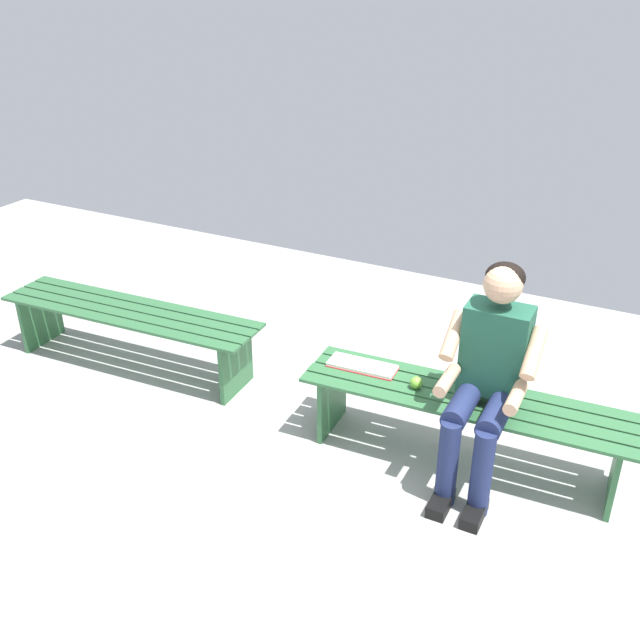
% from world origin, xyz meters
% --- Properties ---
extents(ground_plane, '(10.00, 7.00, 0.04)m').
position_xyz_m(ground_plane, '(1.20, 1.00, -0.02)').
color(ground_plane, '#9E9E99').
extents(bench_near, '(1.89, 0.52, 0.44)m').
position_xyz_m(bench_near, '(0.00, 0.00, 0.34)').
color(bench_near, '#2D6038').
rests_on(bench_near, ground).
extents(bench_far, '(1.94, 0.52, 0.44)m').
position_xyz_m(bench_far, '(2.40, 0.00, 0.34)').
color(bench_far, '#2D6038').
rests_on(bench_far, ground).
extents(person_seated, '(0.50, 0.69, 1.25)m').
position_xyz_m(person_seated, '(-0.12, 0.10, 0.68)').
color(person_seated, '#1E513D').
rests_on(person_seated, ground).
extents(apple, '(0.07, 0.07, 0.07)m').
position_xyz_m(apple, '(0.28, 0.05, 0.48)').
color(apple, '#72B738').
rests_on(apple, bench_near).
extents(book_open, '(0.42, 0.18, 0.02)m').
position_xyz_m(book_open, '(0.65, -0.02, 0.45)').
color(book_open, white).
rests_on(book_open, bench_near).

